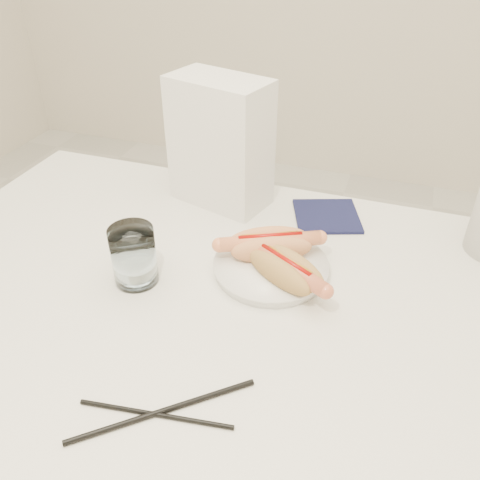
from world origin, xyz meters
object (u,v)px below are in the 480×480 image
(table, at_px, (221,323))
(hotdog_right, at_px, (285,269))
(plate, at_px, (271,268))
(hotdog_left, at_px, (270,245))
(water_glass, at_px, (134,256))
(napkin_box, at_px, (220,143))

(table, xyz_separation_m, hotdog_right, (0.09, 0.06, 0.10))
(plate, height_order, hotdog_right, hotdog_right)
(hotdog_right, bearing_deg, hotdog_left, 156.62)
(hotdog_left, bearing_deg, water_glass, -175.18)
(hotdog_right, bearing_deg, water_glass, -135.60)
(napkin_box, bearing_deg, water_glass, -81.48)
(hotdog_left, relative_size, hotdog_right, 1.06)
(plate, relative_size, water_glass, 1.87)
(hotdog_left, xyz_separation_m, hotdog_right, (0.04, -0.06, -0.00))
(table, height_order, hotdog_left, hotdog_left)
(water_glass, bearing_deg, plate, 24.48)
(water_glass, relative_size, napkin_box, 0.39)
(table, distance_m, water_glass, 0.19)
(hotdog_left, height_order, hotdog_right, hotdog_left)
(plate, distance_m, water_glass, 0.24)
(plate, bearing_deg, table, -123.04)
(plate, distance_m, hotdog_right, 0.06)
(hotdog_left, bearing_deg, napkin_box, 104.98)
(table, xyz_separation_m, water_glass, (-0.15, -0.00, 0.11))
(water_glass, xyz_separation_m, napkin_box, (0.04, 0.31, 0.08))
(table, height_order, water_glass, water_glass)
(plate, bearing_deg, water_glass, -155.52)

